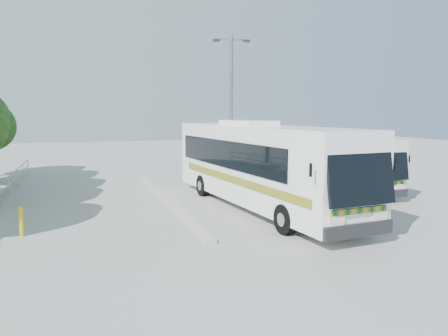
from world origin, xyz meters
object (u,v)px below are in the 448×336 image
object	(u,v)px
coach_adjacent	(327,159)
lamppost	(231,105)
bollard	(21,222)
coach_main	(259,163)

from	to	relation	value
coach_adjacent	lamppost	world-z (taller)	lamppost
lamppost	bollard	world-z (taller)	lamppost
coach_main	lamppost	xyz separation A→B (m)	(0.64, 5.66, 2.71)
coach_main	bollard	distance (m)	10.00
coach_adjacent	lamppost	size ratio (longest dim) A/B	1.27
coach_main	lamppost	bearing A→B (deg)	77.61
coach_main	lamppost	world-z (taller)	lamppost
coach_adjacent	coach_main	bearing A→B (deg)	-146.10
lamppost	bollard	xyz separation A→B (m)	(-10.37, -7.39, -4.23)
lamppost	bollard	bearing A→B (deg)	-134.11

